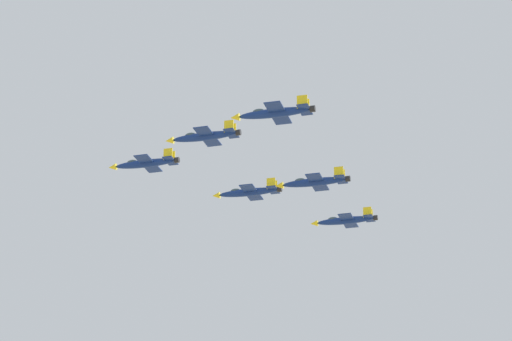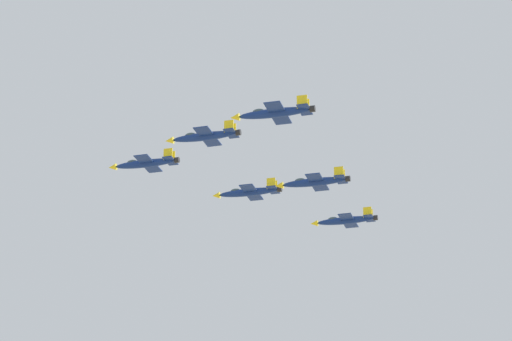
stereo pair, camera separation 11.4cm
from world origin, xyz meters
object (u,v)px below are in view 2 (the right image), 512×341
jet_right_wingman (248,192)px  jet_right_outer (345,220)px  jet_left_outer (274,113)px  jet_slot_rear (314,182)px  jet_left_wingman (204,136)px  jet_lead (145,163)px

jet_right_wingman → jet_right_outer: jet_right_wingman is taller
jet_left_outer → jet_slot_rear: jet_left_outer is taller
jet_left_outer → jet_slot_rear: size_ratio=1.01×
jet_right_wingman → jet_slot_rear: bearing=139.0°
jet_left_wingman → jet_slot_rear: 26.69m
jet_lead → jet_left_outer: bearing=139.5°
jet_lead → jet_right_outer: size_ratio=1.03×
jet_lead → jet_slot_rear: bearing=179.8°
jet_right_outer → jet_slot_rear: 33.81m
jet_lead → jet_left_outer: size_ratio=1.00×
jet_left_wingman → jet_left_outer: size_ratio=0.98×
jet_right_outer → jet_right_wingman: bearing=40.0°
jet_left_wingman → jet_right_wingman: bearing=-89.8°
jet_lead → jet_right_wingman: jet_lead is taller
jet_slot_rear → jet_left_outer: bearing=89.4°
jet_lead → jet_right_outer: 52.32m
jet_left_outer → jet_left_wingman: bearing=-41.5°
jet_right_wingman → jet_lead: bearing=39.8°
jet_right_wingman → jet_right_outer: 26.18m
jet_left_outer → jet_right_outer: size_ratio=1.02×
jet_lead → jet_left_outer: (-8.27, 51.32, -7.66)m
jet_left_wingman → jet_left_outer: bearing=139.8°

